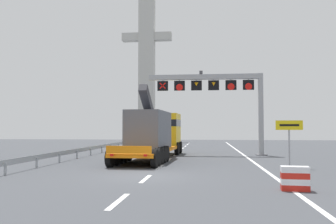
# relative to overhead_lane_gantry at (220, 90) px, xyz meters

# --- Properties ---
(ground) EXTENTS (112.00, 112.00, 0.00)m
(ground) POSITION_rel_overhead_lane_gantry_xyz_m (-4.19, -14.53, -5.70)
(ground) COLOR #424449
(lane_markings) EXTENTS (0.20, 48.54, 0.01)m
(lane_markings) POSITION_rel_overhead_lane_gantry_xyz_m (-3.95, 2.44, -5.70)
(lane_markings) COLOR silver
(lane_markings) RESTS_ON ground
(edge_line_right) EXTENTS (0.20, 63.00, 0.01)m
(edge_line_right) POSITION_rel_overhead_lane_gantry_xyz_m (2.01, -2.53, -5.70)
(edge_line_right) COLOR silver
(edge_line_right) RESTS_ON ground
(overhead_lane_gantry) EXTENTS (10.25, 0.90, 7.40)m
(overhead_lane_gantry) POSITION_rel_overhead_lane_gantry_xyz_m (0.00, 0.00, 0.00)
(overhead_lane_gantry) COLOR #9EA0A5
(overhead_lane_gantry) RESTS_ON ground
(heavy_haul_truck_orange) EXTENTS (3.61, 14.16, 5.30)m
(heavy_haul_truck_orange) POSITION_rel_overhead_lane_gantry_xyz_m (-5.19, -3.50, -3.71)
(heavy_haul_truck_orange) COLOR orange
(heavy_haul_truck_orange) RESTS_ON ground
(exit_sign_yellow) EXTENTS (1.55, 0.15, 2.78)m
(exit_sign_yellow) POSITION_rel_overhead_lane_gantry_xyz_m (3.64, -10.07, -3.58)
(exit_sign_yellow) COLOR #9EA0A5
(exit_sign_yellow) RESTS_ON ground
(crash_barrier_striped) EXTENTS (1.04, 0.60, 0.90)m
(crash_barrier_striped) POSITION_rel_overhead_lane_gantry_xyz_m (2.09, -17.90, -5.25)
(crash_barrier_striped) COLOR red
(crash_barrier_striped) RESTS_ON ground
(guardrail_left) EXTENTS (0.13, 32.78, 0.76)m
(guardrail_left) POSITION_rel_overhead_lane_gantry_xyz_m (-11.12, -0.14, -5.14)
(guardrail_left) COLOR #999EA3
(guardrail_left) RESTS_ON ground
(bridge_pylon_distant) EXTENTS (9.00, 2.00, 30.52)m
(bridge_pylon_distant) POSITION_rel_overhead_lane_gantry_xyz_m (-11.94, 32.08, 9.95)
(bridge_pylon_distant) COLOR #B7B7B2
(bridge_pylon_distant) RESTS_ON ground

